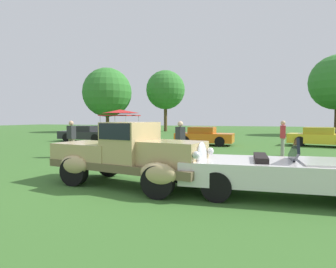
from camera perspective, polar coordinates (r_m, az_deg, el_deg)
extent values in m
plane|color=#386628|center=(8.03, -7.88, -9.84)|extent=(120.00, 120.00, 0.00)
cube|color=brown|center=(7.76, -8.12, -6.08)|extent=(4.52, 2.10, 0.20)
cube|color=tan|center=(7.02, 0.44, -3.89)|extent=(1.76, 1.33, 0.60)
ellipsoid|color=silver|center=(6.68, 6.74, -4.45)|extent=(0.24, 0.54, 0.68)
cube|color=tan|center=(7.62, -7.44, -1.55)|extent=(1.24, 1.52, 1.04)
cube|color=black|center=(7.60, -7.46, 0.71)|extent=(1.15, 1.54, 0.40)
cube|color=tan|center=(8.51, -14.81, -3.30)|extent=(2.09, 1.68, 0.48)
ellipsoid|color=tan|center=(7.68, 3.45, -6.15)|extent=(0.96, 0.50, 0.52)
ellipsoid|color=tan|center=(6.42, -2.06, -7.99)|extent=(0.96, 0.50, 0.52)
ellipsoid|color=tan|center=(9.08, -11.65, -4.77)|extent=(0.96, 0.50, 0.52)
ellipsoid|color=tan|center=(8.04, -18.33, -5.88)|extent=(0.96, 0.50, 0.52)
sphere|color=silver|center=(7.06, 8.43, -3.40)|extent=(0.18, 0.18, 0.18)
sphere|color=silver|center=(6.24, 5.65, -4.24)|extent=(0.18, 0.18, 0.18)
cylinder|color=black|center=(7.71, 3.45, -7.47)|extent=(0.76, 0.24, 0.76)
cylinder|color=black|center=(6.46, -2.05, -9.56)|extent=(0.76, 0.24, 0.76)
cylinder|color=black|center=(9.11, -11.64, -5.89)|extent=(0.76, 0.24, 0.76)
cylinder|color=black|center=(8.07, -18.30, -7.14)|extent=(0.76, 0.24, 0.76)
cube|color=silver|center=(7.05, 21.47, -7.12)|extent=(4.54, 2.09, 0.52)
cube|color=black|center=(7.03, 23.82, -3.75)|extent=(0.17, 1.25, 0.82)
cube|color=black|center=(6.98, 18.05, -5.17)|extent=(0.38, 1.22, 0.28)
cylinder|color=black|center=(7.82, 10.71, -7.74)|extent=(0.66, 0.20, 0.66)
cylinder|color=black|center=(6.32, 9.70, -10.37)|extent=(0.66, 0.20, 0.66)
cube|color=#28282D|center=(23.10, -15.94, -0.19)|extent=(4.31, 1.69, 0.60)
cube|color=black|center=(23.18, -16.31, 1.06)|extent=(1.90, 1.45, 0.44)
cylinder|color=black|center=(21.74, -14.35, -0.84)|extent=(0.64, 0.22, 0.64)
cylinder|color=black|center=(23.29, -19.63, -0.67)|extent=(0.64, 0.22, 0.64)
cube|color=orange|center=(19.33, 7.30, -0.72)|extent=(3.83, 1.72, 0.60)
cube|color=#BB5914|center=(19.33, 6.87, 0.77)|extent=(1.70, 1.46, 0.44)
cylinder|color=black|center=(18.38, 10.31, -1.51)|extent=(0.64, 0.22, 0.64)
cylinder|color=black|center=(18.86, 3.41, -1.35)|extent=(0.64, 0.22, 0.64)
cube|color=yellow|center=(20.74, 28.40, -0.82)|extent=(4.23, 2.51, 0.60)
cube|color=gold|center=(20.72, 28.00, 0.58)|extent=(2.02, 1.79, 0.44)
cylinder|color=black|center=(20.10, 24.86, -1.36)|extent=(0.64, 0.22, 0.64)
cylinder|color=#7F7056|center=(13.79, -18.51, -2.71)|extent=(0.16, 0.16, 0.86)
cylinder|color=#7F7056|center=(13.96, -18.94, -2.65)|extent=(0.16, 0.16, 0.86)
cube|color=#2D2D33|center=(13.82, -18.78, 0.33)|extent=(0.46, 0.36, 0.60)
sphere|color=tan|center=(13.81, -18.81, 2.07)|extent=(0.22, 0.22, 0.22)
cylinder|color=#9E998E|center=(14.49, 21.94, -2.50)|extent=(0.16, 0.16, 0.86)
cylinder|color=#9E998E|center=(14.69, 21.95, -2.42)|extent=(0.16, 0.16, 0.86)
cube|color=#D1333D|center=(14.54, 22.00, 0.40)|extent=(0.26, 0.41, 0.60)
sphere|color=tan|center=(14.53, 22.04, 2.06)|extent=(0.22, 0.22, 0.22)
cylinder|color=#7F7056|center=(11.55, 2.21, -3.66)|extent=(0.16, 0.16, 0.86)
cylinder|color=#7F7056|center=(11.37, 2.71, -3.77)|extent=(0.16, 0.16, 0.86)
cube|color=#2D2D33|center=(11.40, 2.47, -0.07)|extent=(0.46, 0.45, 0.60)
sphere|color=beige|center=(11.38, 2.47, 2.04)|extent=(0.22, 0.22, 0.22)
cylinder|color=#B7B7BC|center=(30.61, -5.88, 1.70)|extent=(0.05, 0.05, 2.05)
cylinder|color=#B7B7BC|center=(28.02, -8.43, 1.54)|extent=(0.05, 0.05, 2.05)
cylinder|color=#B7B7BC|center=(31.96, -10.58, 1.72)|extent=(0.05, 0.05, 2.05)
cylinder|color=#B7B7BC|center=(29.49, -13.40, 1.57)|extent=(0.05, 0.05, 2.05)
cube|color=red|center=(29.98, -9.59, 3.69)|extent=(3.22, 3.22, 0.10)
pyramid|color=red|center=(29.98, -9.60, 4.49)|extent=(3.15, 3.15, 0.38)
cylinder|color=brown|center=(38.66, -12.02, 2.98)|extent=(0.44, 0.44, 3.44)
sphere|color=#337A2D|center=(38.81, -12.08, 8.14)|extent=(6.44, 6.44, 6.44)
cylinder|color=brown|center=(39.21, -0.50, 3.62)|extent=(0.44, 0.44, 4.23)
sphere|color=#337A2D|center=(39.40, -0.51, 8.83)|extent=(5.30, 5.30, 5.30)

